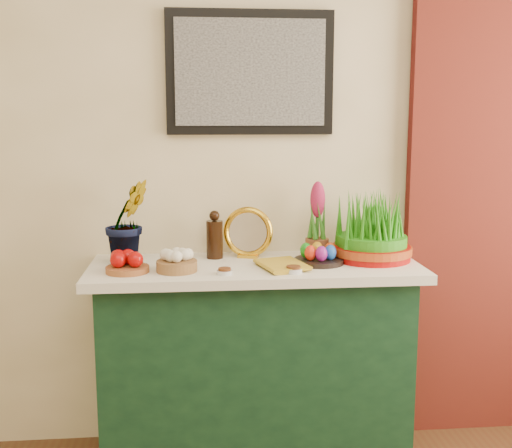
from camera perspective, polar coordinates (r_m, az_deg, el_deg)
The scene contains 13 objects.
sideboard at distance 2.88m, azimuth -0.10°, elevation -12.57°, with size 1.30×0.45×0.85m, color #163E21.
tablecloth at distance 2.75m, azimuth -0.10°, elevation -3.94°, with size 1.40×0.55×0.04m, color white.
hyacinth_green at distance 2.77m, azimuth -11.36°, elevation 1.43°, with size 0.24×0.20×0.48m, color #317921.
apple_bowl at distance 2.64m, azimuth -11.37°, elevation -3.44°, with size 0.22×0.22×0.09m.
garlic_basket at distance 2.62m, azimuth -7.06°, elevation -3.38°, with size 0.17×0.17×0.09m.
vinegar_cruet at distance 2.83m, azimuth -3.70°, elevation -1.18°, with size 0.07×0.07×0.21m.
mirror at distance 2.85m, azimuth -0.72°, elevation -0.79°, with size 0.23×0.12×0.23m.
book at distance 2.63m, azimuth 0.60°, elevation -3.76°, with size 0.16×0.23×0.03m, color gold.
spice_dish_left at distance 2.56m, azimuth -2.81°, elevation -4.24°, with size 0.06×0.06×0.03m.
spice_dish_right at distance 2.58m, azimuth 3.35°, elevation -4.08°, with size 0.07×0.07×0.03m.
egg_plate at distance 2.75m, azimuth 5.63°, elevation -2.85°, with size 0.28×0.28×0.09m.
hyacinth_pink at distance 2.85m, azimuth 5.47°, elevation 0.05°, with size 0.10×0.10×0.34m.
wheatgrass_sabzeh at distance 2.84m, azimuth 10.27°, elevation -0.63°, with size 0.35×0.35×0.29m.
Camera 1 is at (-0.17, -0.65, 1.51)m, focal length 45.00 mm.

